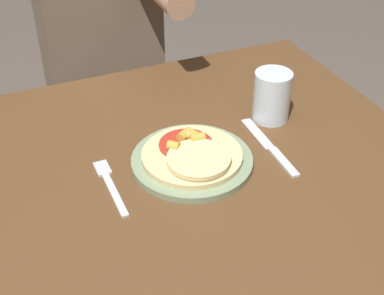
# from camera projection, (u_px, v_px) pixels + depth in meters

# --- Properties ---
(dining_table) EXTENTS (1.08, 0.97, 0.75)m
(dining_table) POSITION_uv_depth(u_px,v_px,m) (180.00, 223.00, 1.10)
(dining_table) COLOR brown
(dining_table) RESTS_ON ground_plane
(plate) EXTENTS (0.25, 0.25, 0.01)m
(plate) POSITION_uv_depth(u_px,v_px,m) (192.00, 161.00, 1.08)
(plate) COLOR gray
(plate) RESTS_ON dining_table
(pizza) EXTENTS (0.20, 0.20, 0.04)m
(pizza) POSITION_uv_depth(u_px,v_px,m) (193.00, 154.00, 1.07)
(pizza) COLOR #E0C689
(pizza) RESTS_ON plate
(fork) EXTENTS (0.03, 0.18, 0.00)m
(fork) POSITION_uv_depth(u_px,v_px,m) (110.00, 184.00, 1.03)
(fork) COLOR silver
(fork) RESTS_ON dining_table
(knife) EXTENTS (0.03, 0.22, 0.00)m
(knife) POSITION_uv_depth(u_px,v_px,m) (270.00, 147.00, 1.13)
(knife) COLOR silver
(knife) RESTS_ON dining_table
(drinking_glass) EXTENTS (0.08, 0.08, 0.11)m
(drinking_glass) POSITION_uv_depth(u_px,v_px,m) (272.00, 96.00, 1.19)
(drinking_glass) COLOR silver
(drinking_glass) RESTS_ON dining_table
(person_diner) EXTENTS (0.34, 0.52, 1.29)m
(person_diner) POSITION_uv_depth(u_px,v_px,m) (100.00, 30.00, 1.59)
(person_diner) COLOR #2D2D38
(person_diner) RESTS_ON ground_plane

